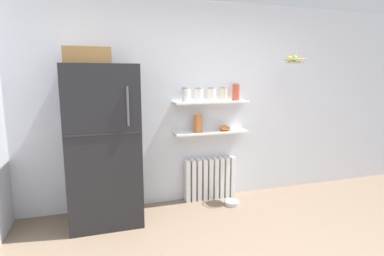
{
  "coord_description": "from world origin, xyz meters",
  "views": [
    {
      "loc": [
        -1.23,
        -1.84,
        1.66
      ],
      "look_at": [
        -0.15,
        1.6,
        1.05
      ],
      "focal_mm": 28.83,
      "sensor_mm": 36.0,
      "label": 1
    }
  ],
  "objects_px": {
    "refrigerator": "(103,142)",
    "vase": "(198,123)",
    "storage_jar_1": "(199,95)",
    "storage_jar_4": "(236,92)",
    "storage_jar_0": "(186,95)",
    "shelf_bowl": "(225,128)",
    "hanging_fruit_basket": "(295,60)",
    "storage_jar_2": "(212,94)",
    "pet_food_bowl": "(232,203)",
    "radiator": "(210,179)",
    "storage_jar_3": "(224,94)"
  },
  "relations": [
    {
      "from": "refrigerator",
      "to": "vase",
      "type": "height_order",
      "value": "refrigerator"
    },
    {
      "from": "storage_jar_1",
      "to": "vase",
      "type": "distance_m",
      "value": 0.37
    },
    {
      "from": "storage_jar_1",
      "to": "storage_jar_4",
      "type": "xyz_separation_m",
      "value": [
        0.52,
        0.0,
        0.03
      ]
    },
    {
      "from": "storage_jar_0",
      "to": "storage_jar_4",
      "type": "relative_size",
      "value": 0.79
    },
    {
      "from": "shelf_bowl",
      "to": "hanging_fruit_basket",
      "type": "bearing_deg",
      "value": -21.74
    },
    {
      "from": "storage_jar_1",
      "to": "storage_jar_0",
      "type": "bearing_deg",
      "value": 180.0
    },
    {
      "from": "storage_jar_2",
      "to": "pet_food_bowl",
      "type": "xyz_separation_m",
      "value": [
        0.2,
        -0.26,
        -1.4
      ]
    },
    {
      "from": "radiator",
      "to": "storage_jar_2",
      "type": "bearing_deg",
      "value": -90.0
    },
    {
      "from": "refrigerator",
      "to": "radiator",
      "type": "bearing_deg",
      "value": 10.2
    },
    {
      "from": "radiator",
      "to": "storage_jar_3",
      "type": "bearing_deg",
      "value": -9.91
    },
    {
      "from": "storage_jar_1",
      "to": "shelf_bowl",
      "type": "height_order",
      "value": "storage_jar_1"
    },
    {
      "from": "storage_jar_2",
      "to": "storage_jar_4",
      "type": "xyz_separation_m",
      "value": [
        0.34,
        0.0,
        0.03
      ]
    },
    {
      "from": "storage_jar_1",
      "to": "vase",
      "type": "xyz_separation_m",
      "value": [
        -0.01,
        0.0,
        -0.37
      ]
    },
    {
      "from": "refrigerator",
      "to": "storage_jar_4",
      "type": "distance_m",
      "value": 1.81
    },
    {
      "from": "refrigerator",
      "to": "storage_jar_1",
      "type": "distance_m",
      "value": 1.32
    },
    {
      "from": "storage_jar_2",
      "to": "hanging_fruit_basket",
      "type": "relative_size",
      "value": 0.64
    },
    {
      "from": "pet_food_bowl",
      "to": "storage_jar_1",
      "type": "bearing_deg",
      "value": 144.73
    },
    {
      "from": "pet_food_bowl",
      "to": "hanging_fruit_basket",
      "type": "relative_size",
      "value": 0.68
    },
    {
      "from": "storage_jar_2",
      "to": "vase",
      "type": "relative_size",
      "value": 0.8
    },
    {
      "from": "storage_jar_3",
      "to": "hanging_fruit_basket",
      "type": "bearing_deg",
      "value": -21.28
    },
    {
      "from": "hanging_fruit_basket",
      "to": "radiator",
      "type": "bearing_deg",
      "value": 160.58
    },
    {
      "from": "refrigerator",
      "to": "radiator",
      "type": "distance_m",
      "value": 1.54
    },
    {
      "from": "hanging_fruit_basket",
      "to": "shelf_bowl",
      "type": "bearing_deg",
      "value": 158.26
    },
    {
      "from": "storage_jar_3",
      "to": "pet_food_bowl",
      "type": "distance_m",
      "value": 1.43
    },
    {
      "from": "radiator",
      "to": "storage_jar_1",
      "type": "bearing_deg",
      "value": -170.09
    },
    {
      "from": "vase",
      "to": "storage_jar_2",
      "type": "bearing_deg",
      "value": 0.0
    },
    {
      "from": "refrigerator",
      "to": "storage_jar_0",
      "type": "height_order",
      "value": "refrigerator"
    },
    {
      "from": "storage_jar_0",
      "to": "storage_jar_4",
      "type": "xyz_separation_m",
      "value": [
        0.69,
        -0.0,
        0.02
      ]
    },
    {
      "from": "storage_jar_4",
      "to": "pet_food_bowl",
      "type": "relative_size",
      "value": 1.21
    },
    {
      "from": "storage_jar_1",
      "to": "shelf_bowl",
      "type": "distance_m",
      "value": 0.58
    },
    {
      "from": "storage_jar_1",
      "to": "vase",
      "type": "height_order",
      "value": "storage_jar_1"
    },
    {
      "from": "vase",
      "to": "hanging_fruit_basket",
      "type": "height_order",
      "value": "hanging_fruit_basket"
    },
    {
      "from": "storage_jar_1",
      "to": "pet_food_bowl",
      "type": "distance_m",
      "value": 1.47
    },
    {
      "from": "storage_jar_2",
      "to": "pet_food_bowl",
      "type": "bearing_deg",
      "value": -52.85
    },
    {
      "from": "storage_jar_0",
      "to": "storage_jar_2",
      "type": "height_order",
      "value": "storage_jar_0"
    },
    {
      "from": "radiator",
      "to": "storage_jar_0",
      "type": "bearing_deg",
      "value": -175.01
    },
    {
      "from": "storage_jar_3",
      "to": "vase",
      "type": "distance_m",
      "value": 0.52
    },
    {
      "from": "storage_jar_3",
      "to": "storage_jar_4",
      "type": "relative_size",
      "value": 0.79
    },
    {
      "from": "storage_jar_0",
      "to": "hanging_fruit_basket",
      "type": "distance_m",
      "value": 1.44
    },
    {
      "from": "shelf_bowl",
      "to": "refrigerator",
      "type": "bearing_deg",
      "value": -172.1
    },
    {
      "from": "storage_jar_3",
      "to": "vase",
      "type": "xyz_separation_m",
      "value": [
        -0.35,
        -0.0,
        -0.37
      ]
    },
    {
      "from": "refrigerator",
      "to": "storage_jar_1",
      "type": "relative_size",
      "value": 11.03
    },
    {
      "from": "storage_jar_0",
      "to": "shelf_bowl",
      "type": "height_order",
      "value": "storage_jar_0"
    },
    {
      "from": "radiator",
      "to": "pet_food_bowl",
      "type": "xyz_separation_m",
      "value": [
        0.2,
        -0.29,
        -0.25
      ]
    },
    {
      "from": "vase",
      "to": "pet_food_bowl",
      "type": "bearing_deg",
      "value": -34.54
    },
    {
      "from": "storage_jar_0",
      "to": "storage_jar_2",
      "type": "distance_m",
      "value": 0.34
    },
    {
      "from": "radiator",
      "to": "pet_food_bowl",
      "type": "bearing_deg",
      "value": -55.8
    },
    {
      "from": "shelf_bowl",
      "to": "pet_food_bowl",
      "type": "relative_size",
      "value": 0.8
    },
    {
      "from": "storage_jar_0",
      "to": "storage_jar_2",
      "type": "relative_size",
      "value": 1.01
    },
    {
      "from": "pet_food_bowl",
      "to": "hanging_fruit_basket",
      "type": "distance_m",
      "value": 2.0
    }
  ]
}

